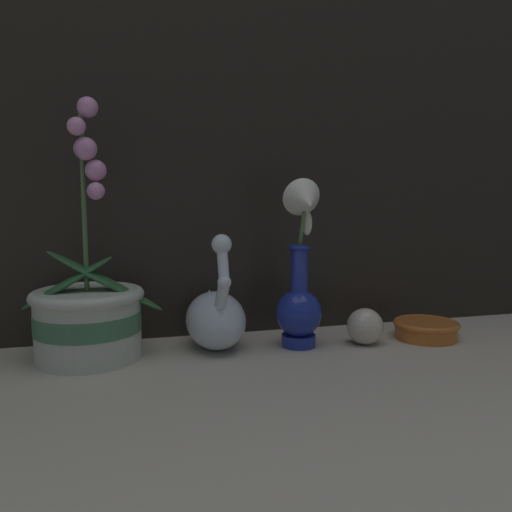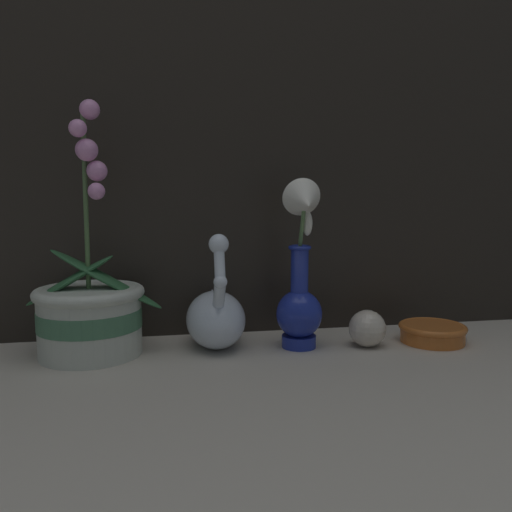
{
  "view_description": "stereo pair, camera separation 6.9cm",
  "coord_description": "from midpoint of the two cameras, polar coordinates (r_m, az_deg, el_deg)",
  "views": [
    {
      "loc": [
        -0.23,
        -0.76,
        0.27
      ],
      "look_at": [
        -0.0,
        0.11,
        0.17
      ],
      "focal_mm": 35.0,
      "sensor_mm": 36.0,
      "label": 1
    },
    {
      "loc": [
        -0.16,
        -0.77,
        0.27
      ],
      "look_at": [
        -0.0,
        0.11,
        0.17
      ],
      "focal_mm": 35.0,
      "sensor_mm": 36.0,
      "label": 2
    }
  ],
  "objects": [
    {
      "name": "orchid_potted_plant",
      "position": [
        0.9,
        -16.37,
        -5.98
      ],
      "size": [
        0.23,
        0.19,
        0.44
      ],
      "color": "beige",
      "rests_on": "ground_plane"
    },
    {
      "name": "amber_dish",
      "position": [
        1.02,
        21.37,
        -8.07
      ],
      "size": [
        0.13,
        0.13,
        0.03
      ],
      "color": "#C66628",
      "rests_on": "ground_plane"
    },
    {
      "name": "blue_vase",
      "position": [
        0.9,
        7.3,
        -3.42
      ],
      "size": [
        0.08,
        0.11,
        0.31
      ],
      "color": "navy",
      "rests_on": "ground_plane"
    },
    {
      "name": "window_backdrop",
      "position": [
        1.06,
        0.96,
        24.59
      ],
      "size": [
        2.8,
        0.03,
        1.2
      ],
      "color": "black",
      "rests_on": "ground_plane"
    },
    {
      "name": "ground_plane",
      "position": [
        0.83,
        3.94,
        -12.41
      ],
      "size": [
        2.8,
        2.8,
        0.0
      ],
      "primitive_type": "plane",
      "color": "#BCB2A3"
    },
    {
      "name": "glass_sphere",
      "position": [
        0.95,
        14.65,
        -8.03
      ],
      "size": [
        0.07,
        0.07,
        0.07
      ],
      "color": "beige",
      "rests_on": "ground_plane"
    },
    {
      "name": "swan_figurine",
      "position": [
        0.92,
        -2.49,
        -6.85
      ],
      "size": [
        0.11,
        0.19,
        0.21
      ],
      "color": "silver",
      "rests_on": "ground_plane"
    }
  ]
}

